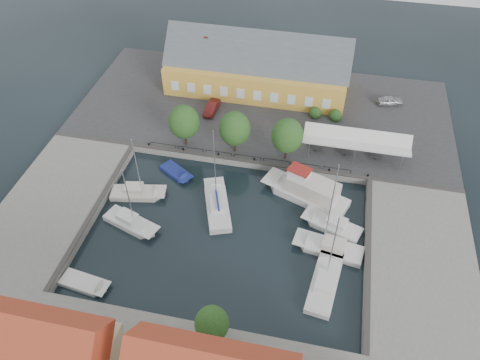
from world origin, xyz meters
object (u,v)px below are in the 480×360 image
at_px(center_sailboat, 217,207).
at_px(east_boat_b, 330,249).
at_px(trawler, 308,192).
at_px(east_boat_c, 324,285).
at_px(launch_nw, 176,173).
at_px(west_boat_b, 137,194).
at_px(west_boat_c, 131,223).
at_px(car_silver, 390,101).
at_px(tent_canopy, 357,140).
at_px(car_red, 212,108).
at_px(east_boat_a, 333,226).
at_px(warehouse, 254,68).
at_px(launch_sw, 84,284).

distance_m(center_sailboat, east_boat_b, 14.55).
xyz_separation_m(trawler, east_boat_c, (3.13, -12.67, -0.76)).
bearing_deg(launch_nw, trawler, -2.76).
distance_m(east_boat_c, west_boat_b, 25.93).
height_order(center_sailboat, trawler, center_sailboat).
distance_m(west_boat_b, west_boat_c, 4.94).
bearing_deg(car_silver, launch_nw, 111.30).
bearing_deg(east_boat_c, car_silver, 78.34).
relative_size(tent_canopy, car_red, 3.23).
bearing_deg(east_boat_a, west_boat_b, 179.48).
relative_size(center_sailboat, west_boat_b, 1.24).
relative_size(warehouse, car_silver, 7.28).
bearing_deg(launch_nw, east_boat_a, -13.64).
relative_size(center_sailboat, east_boat_b, 1.11).
bearing_deg(east_boat_c, east_boat_b, 87.18).
xyz_separation_m(center_sailboat, east_boat_c, (13.87, -8.46, -0.11)).
bearing_deg(east_boat_b, launch_sw, -158.24).
bearing_deg(west_boat_c, tent_canopy, 34.08).
distance_m(tent_canopy, west_boat_c, 31.05).
xyz_separation_m(car_red, east_boat_a, (19.69, -18.48, -1.45)).
xyz_separation_m(east_boat_c, launch_nw, (-20.87, 13.53, -0.17)).
distance_m(tent_canopy, launch_sw, 38.04).
distance_m(car_silver, trawler, 24.10).
xyz_separation_m(car_red, west_boat_b, (-5.14, -18.25, -1.45)).
relative_size(trawler, launch_sw, 2.03).
height_order(west_boat_b, west_boat_c, west_boat_c).
relative_size(east_boat_c, west_boat_b, 1.10).
distance_m(car_silver, east_boat_a, 27.00).
bearing_deg(warehouse, center_sailboat, -88.68).
height_order(tent_canopy, east_boat_b, east_boat_b).
distance_m(east_boat_b, west_boat_c, 23.72).
height_order(car_silver, launch_sw, car_silver).
distance_m(car_red, launch_sw, 32.63).
bearing_deg(warehouse, west_boat_c, -106.05).
height_order(car_silver, center_sailboat, center_sailboat).
bearing_deg(east_boat_b, west_boat_b, 171.57).
bearing_deg(car_silver, trawler, 139.32).
xyz_separation_m(west_boat_c, launch_nw, (2.57, 9.76, -0.17)).
bearing_deg(west_boat_c, warehouse, 73.95).
relative_size(tent_canopy, trawler, 1.20).
bearing_deg(tent_canopy, west_boat_c, -145.92).
distance_m(center_sailboat, west_boat_b, 10.59).
relative_size(east_boat_c, launch_sw, 1.88).
bearing_deg(car_silver, east_boat_c, 152.83).
bearing_deg(west_boat_c, car_silver, 45.14).
distance_m(car_silver, east_boat_c, 35.23).
xyz_separation_m(east_boat_b, launch_nw, (-21.12, 8.59, -0.17)).
height_order(east_boat_a, launch_nw, east_boat_a).
bearing_deg(launch_sw, car_red, 79.67).
xyz_separation_m(east_boat_a, east_boat_c, (-0.36, -8.37, -0.00)).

